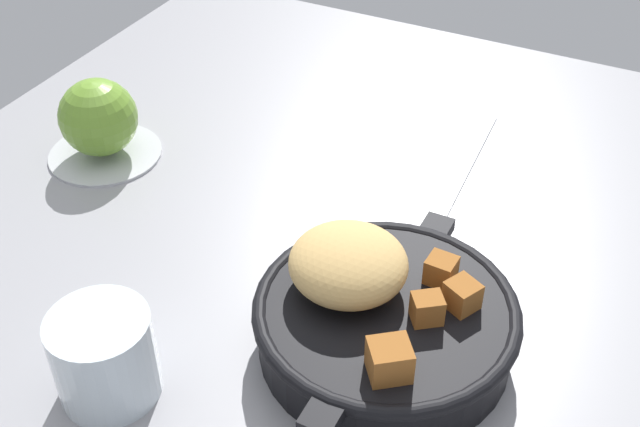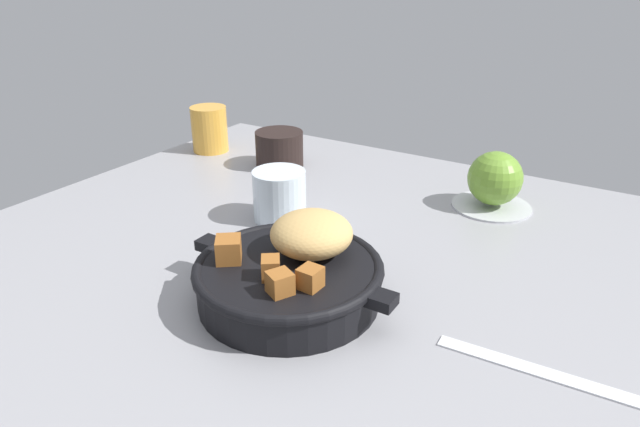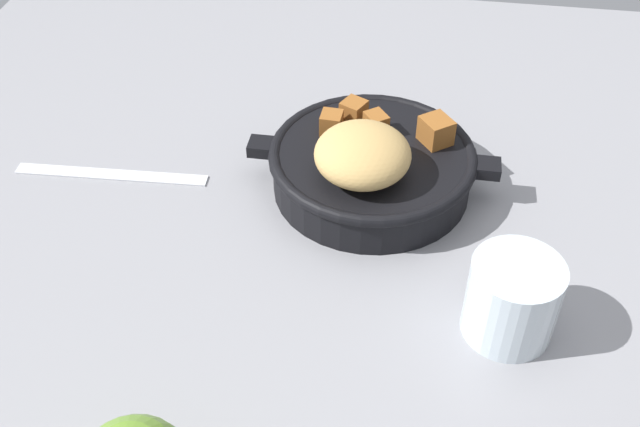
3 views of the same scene
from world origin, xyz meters
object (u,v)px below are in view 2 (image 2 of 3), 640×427
cast_iron_skillet (292,272)px  red_apple (495,178)px  butter_knife (548,373)px  juice_glass_amber (210,129)px  water_glass_short (279,195)px  coffee_mug_dark (279,149)px

cast_iron_skillet → red_apple: cast_iron_skillet is taller
butter_knife → juice_glass_amber: (-68.04, 32.06, 4.02)cm
butter_knife → water_glass_short: water_glass_short is taller
juice_glass_amber → water_glass_short: bearing=-31.9°
red_apple → coffee_mug_dark: bearing=-176.8°
butter_knife → juice_glass_amber: size_ratio=2.35×
cast_iron_skillet → coffee_mug_dark: (-25.53, 33.54, -0.12)cm
butter_knife → coffee_mug_dark: bearing=145.7°
coffee_mug_dark → red_apple: bearing=3.2°
cast_iron_skillet → juice_glass_amber: cast_iron_skillet is taller
cast_iron_skillet → butter_knife: 26.48cm
cast_iron_skillet → butter_knife: bearing=3.9°
juice_glass_amber → red_apple: bearing=1.9°
red_apple → juice_glass_amber: bearing=-178.1°
butter_knife → juice_glass_amber: bearing=152.1°
cast_iron_skillet → coffee_mug_dark: size_ratio=2.95×
red_apple → water_glass_short: bearing=-140.8°
cast_iron_skillet → butter_knife: size_ratio=1.24×
cast_iron_skillet → water_glass_short: cast_iron_skillet is taller
water_glass_short → juice_glass_amber: 34.06cm
butter_knife → juice_glass_amber: 75.32cm
red_apple → water_glass_short: (-24.21, -19.72, -0.98)cm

